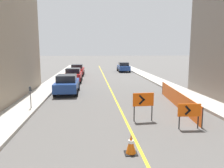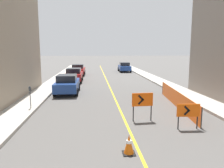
{
  "view_description": "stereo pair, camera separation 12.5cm",
  "coord_description": "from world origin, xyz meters",
  "px_view_note": "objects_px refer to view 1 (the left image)",
  "views": [
    {
      "loc": [
        -1.73,
        3.94,
        3.62
      ],
      "look_at": [
        -0.15,
        20.71,
        1.0
      ],
      "focal_mm": 35.0,
      "sensor_mm": 36.0,
      "label": 1
    },
    {
      "loc": [
        -1.6,
        3.93,
        3.62
      ],
      "look_at": [
        -0.15,
        20.71,
        1.0
      ],
      "focal_mm": 35.0,
      "sensor_mm": 36.0,
      "label": 2
    }
  ],
  "objects_px": {
    "traffic_cone_third": "(131,144)",
    "parked_car_curb_far": "(77,70)",
    "arrow_barricade_secondary": "(189,111)",
    "parked_car_curb_near": "(67,84)",
    "parked_car_curb_mid": "(73,75)",
    "arrow_barricade_primary": "(143,101)",
    "parking_meter_near_curb": "(30,93)",
    "parked_car_opposite_side": "(123,67)"
  },
  "relations": [
    {
      "from": "traffic_cone_third",
      "to": "parked_car_curb_far",
      "type": "bearing_deg",
      "value": 97.81
    },
    {
      "from": "arrow_barricade_secondary",
      "to": "parked_car_curb_near",
      "type": "bearing_deg",
      "value": 128.08
    },
    {
      "from": "parked_car_curb_near",
      "to": "parked_car_curb_mid",
      "type": "relative_size",
      "value": 1.0
    },
    {
      "from": "parked_car_curb_mid",
      "to": "parked_car_curb_near",
      "type": "bearing_deg",
      "value": -89.42
    },
    {
      "from": "arrow_barricade_primary",
      "to": "arrow_barricade_secondary",
      "type": "xyz_separation_m",
      "value": [
        1.84,
        -1.34,
        -0.21
      ]
    },
    {
      "from": "parked_car_curb_mid",
      "to": "traffic_cone_third",
      "type": "bearing_deg",
      "value": -78.82
    },
    {
      "from": "parked_car_curb_near",
      "to": "parking_meter_near_curb",
      "type": "distance_m",
      "value": 5.48
    },
    {
      "from": "parked_car_curb_mid",
      "to": "parking_meter_near_curb",
      "type": "bearing_deg",
      "value": -97.09
    },
    {
      "from": "arrow_barricade_secondary",
      "to": "parked_car_curb_near",
      "type": "height_order",
      "value": "parked_car_curb_near"
    },
    {
      "from": "parked_car_curb_near",
      "to": "traffic_cone_third",
      "type": "bearing_deg",
      "value": -73.18
    },
    {
      "from": "parked_car_curb_near",
      "to": "parked_car_curb_far",
      "type": "distance_m",
      "value": 13.46
    },
    {
      "from": "traffic_cone_third",
      "to": "parked_car_curb_near",
      "type": "height_order",
      "value": "parked_car_curb_near"
    },
    {
      "from": "parked_car_curb_far",
      "to": "parking_meter_near_curb",
      "type": "height_order",
      "value": "parked_car_curb_far"
    },
    {
      "from": "arrow_barricade_secondary",
      "to": "parking_meter_near_curb",
      "type": "bearing_deg",
      "value": 156.98
    },
    {
      "from": "traffic_cone_third",
      "to": "parked_car_curb_near",
      "type": "relative_size",
      "value": 0.16
    },
    {
      "from": "parked_car_curb_mid",
      "to": "parking_meter_near_curb",
      "type": "xyz_separation_m",
      "value": [
        -1.58,
        -11.99,
        0.3
      ]
    },
    {
      "from": "arrow_barricade_secondary",
      "to": "parked_car_curb_far",
      "type": "distance_m",
      "value": 23.5
    },
    {
      "from": "traffic_cone_third",
      "to": "parked_car_opposite_side",
      "type": "xyz_separation_m",
      "value": [
        4.05,
        29.44,
        0.45
      ]
    },
    {
      "from": "arrow_barricade_primary",
      "to": "arrow_barricade_secondary",
      "type": "distance_m",
      "value": 2.28
    },
    {
      "from": "arrow_barricade_secondary",
      "to": "parked_car_curb_near",
      "type": "distance_m",
      "value": 11.2
    },
    {
      "from": "parked_car_curb_near",
      "to": "parked_car_opposite_side",
      "type": "height_order",
      "value": "same"
    },
    {
      "from": "parked_car_curb_far",
      "to": "arrow_barricade_secondary",
      "type": "bearing_deg",
      "value": -72.81
    },
    {
      "from": "traffic_cone_third",
      "to": "parking_meter_near_curb",
      "type": "height_order",
      "value": "parking_meter_near_curb"
    },
    {
      "from": "arrow_barricade_secondary",
      "to": "parked_car_curb_near",
      "type": "relative_size",
      "value": 0.28
    },
    {
      "from": "parked_car_curb_far",
      "to": "parking_meter_near_curb",
      "type": "bearing_deg",
      "value": -93.8
    },
    {
      "from": "parked_car_curb_far",
      "to": "parked_car_curb_near",
      "type": "bearing_deg",
      "value": -88.93
    },
    {
      "from": "parking_meter_near_curb",
      "to": "parked_car_opposite_side",
      "type": "bearing_deg",
      "value": 68.8
    },
    {
      "from": "parked_car_curb_far",
      "to": "parking_meter_near_curb",
      "type": "distance_m",
      "value": 18.77
    },
    {
      "from": "arrow_barricade_primary",
      "to": "parked_car_curb_near",
      "type": "bearing_deg",
      "value": 116.75
    },
    {
      "from": "traffic_cone_third",
      "to": "parked_car_curb_far",
      "type": "height_order",
      "value": "parked_car_curb_far"
    },
    {
      "from": "traffic_cone_third",
      "to": "parking_meter_near_curb",
      "type": "relative_size",
      "value": 0.53
    },
    {
      "from": "parked_car_curb_mid",
      "to": "parked_car_opposite_side",
      "type": "xyz_separation_m",
      "value": [
        7.48,
        11.38,
        0.0
      ]
    },
    {
      "from": "arrow_barricade_primary",
      "to": "parked_car_curb_near",
      "type": "relative_size",
      "value": 0.34
    },
    {
      "from": "traffic_cone_third",
      "to": "parked_car_curb_near",
      "type": "bearing_deg",
      "value": 106.8
    },
    {
      "from": "traffic_cone_third",
      "to": "parked_car_curb_near",
      "type": "distance_m",
      "value": 11.82
    },
    {
      "from": "parked_car_curb_mid",
      "to": "parked_car_curb_far",
      "type": "height_order",
      "value": "same"
    },
    {
      "from": "parking_meter_near_curb",
      "to": "arrow_barricade_primary",
      "type": "bearing_deg",
      "value": -22.02
    },
    {
      "from": "parking_meter_near_curb",
      "to": "parked_car_curb_far",
      "type": "bearing_deg",
      "value": 85.07
    },
    {
      "from": "parked_car_opposite_side",
      "to": "parking_meter_near_curb",
      "type": "height_order",
      "value": "parked_car_opposite_side"
    },
    {
      "from": "arrow_barricade_primary",
      "to": "parked_car_curb_near",
      "type": "height_order",
      "value": "parked_car_curb_near"
    },
    {
      "from": "parked_car_curb_near",
      "to": "parked_car_curb_mid",
      "type": "bearing_deg",
      "value": 90.17
    },
    {
      "from": "parking_meter_near_curb",
      "to": "parked_car_curb_mid",
      "type": "bearing_deg",
      "value": 82.48
    }
  ]
}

